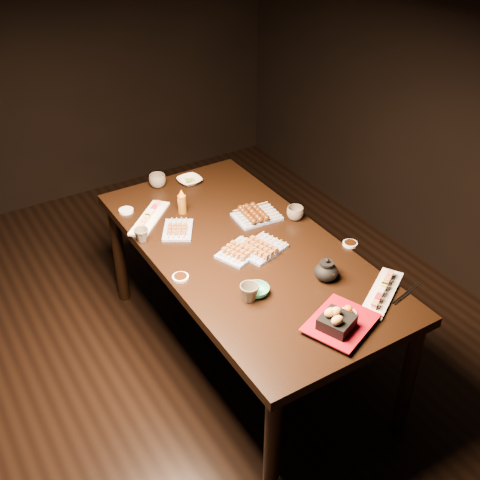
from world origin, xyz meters
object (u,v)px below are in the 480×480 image
Objects in this scene: yakitori_plate_center at (240,249)px; edamame_bowl_cream at (190,181)px; teacup_near_left at (249,293)px; edamame_bowl_green at (257,291)px; teacup_mid_right at (295,213)px; yakitori_plate_right at (262,246)px; teacup_far_right at (157,181)px; teapot at (326,269)px; sushi_platter_far at (149,216)px; tempura_tray at (341,316)px; yakitori_plate_left at (178,227)px; teacup_far_left at (142,235)px; dining_table at (245,304)px; condiment_bottle at (182,201)px; sushi_platter_near at (383,290)px.

edamame_bowl_cream is (0.12, 0.78, -0.01)m from yakitori_plate_center.
teacup_near_left is at bearing -103.93° from edamame_bowl_cream.
teacup_mid_right reaches higher than edamame_bowl_green.
teacup_far_right is (-0.17, 0.87, 0.01)m from yakitori_plate_right.
teapot reaches higher than yakitori_plate_center.
yakitori_plate_center is (0.25, -0.53, 0.01)m from sushi_platter_far.
tempura_tray is at bearing 62.03° from sushi_platter_far.
sushi_platter_far is 0.67m from yakitori_plate_right.
yakitori_plate_left is 0.68× the size of tempura_tray.
teapot reaches higher than teacup_mid_right.
teacup_far_left is at bearing 11.31° from sushi_platter_far.
tempura_tray is 0.42m from teacup_near_left.
teapot is at bearing -76.52° from teacup_far_right.
sushi_platter_far is at bearing 106.94° from dining_table.
yakitori_plate_right is at bearing 48.54° from teacup_near_left.
yakitori_plate_center is at bearing 91.53° from teapot.
teacup_far_left reaches higher than edamame_bowl_green.
edamame_bowl_cream is 1.14m from teacup_near_left.
teacup_far_right is at bearing 160.96° from edamame_bowl_cream.
condiment_bottle is (-0.49, 0.38, 0.04)m from teacup_mid_right.
tempura_tray reaches higher than dining_table.
yakitori_plate_left is at bearing 96.22° from edamame_bowl_green.
edamame_bowl_green is 0.89× the size of teapot.
edamame_bowl_green is at bearing -92.20° from teacup_far_right.
sushi_platter_far is at bearing 100.13° from edamame_bowl_green.
edamame_bowl_green is (-0.49, 0.30, -0.00)m from sushi_platter_near.
tempura_tray is 2.07× the size of condiment_bottle.
yakitori_plate_right is at bearing -72.02° from condiment_bottle.
dining_table is 15.06× the size of edamame_bowl_green.
yakitori_plate_center is at bearing -98.90° from edamame_bowl_cream.
yakitori_plate_left is at bearing -103.18° from teacup_far_right.
condiment_bottle is (-0.11, 0.47, 0.45)m from dining_table.
edamame_bowl_green is 1.15m from teacup_far_right.
tempura_tray is at bearing -91.44° from edamame_bowl_cream.
yakitori_plate_left is 1.71× the size of edamame_bowl_green.
teapot is (-0.15, 0.22, 0.03)m from sushi_platter_near.
teacup_far_left is (-0.80, 0.24, -0.00)m from teacup_mid_right.
edamame_bowl_green is at bearing 95.20° from tempura_tray.
tempura_tray reaches higher than teacup_near_left.
teacup_mid_right is (0.32, 0.15, 0.01)m from yakitori_plate_right.
yakitori_plate_center is at bearing -164.13° from dining_table.
tempura_tray is (0.26, -1.03, 0.03)m from yakitori_plate_left.
sushi_platter_near is at bearing -85.83° from teapot.
sushi_platter_far is 0.86m from teacup_near_left.
teacup_far_right reaches higher than sushi_platter_far.
yakitori_plate_center is at bearing 75.35° from tempura_tray.
teacup_far_right is (0.09, 1.17, -0.00)m from teacup_near_left.
yakitori_plate_center is at bearing 65.09° from teacup_near_left.
edamame_bowl_green is at bearing -101.67° from edamame_bowl_cream.
sushi_platter_near is 0.57m from edamame_bowl_green.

